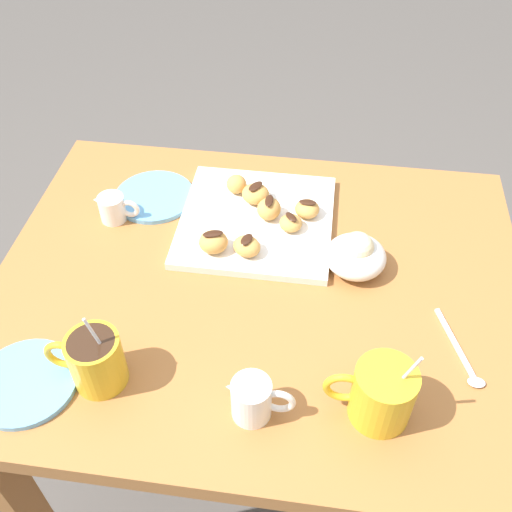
{
  "coord_description": "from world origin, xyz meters",
  "views": [
    {
      "loc": [
        -0.1,
        0.71,
        1.55
      ],
      "look_at": [
        0.01,
        -0.05,
        0.77
      ],
      "focal_mm": 41.52,
      "sensor_mm": 36.0,
      "label": 1
    }
  ],
  "objects_px": {
    "pastry_plate_square": "(256,221)",
    "ice_cream_bowl": "(356,255)",
    "coffee_mug_mustard_left": "(381,393)",
    "cream_pitcher_white": "(253,398)",
    "beignet_4": "(213,242)",
    "dining_table": "(258,332)",
    "saucer_sky_right": "(26,383)",
    "beignet_6": "(236,184)",
    "beignet_0": "(256,194)",
    "saucer_sky_left": "(154,197)",
    "coffee_mug_mustard_right": "(95,359)",
    "beignet_2": "(267,209)",
    "beignet_1": "(307,209)",
    "chocolate_sauce_pitcher": "(113,207)",
    "beignet_5": "(291,223)",
    "beignet_3": "(247,246)"
  },
  "relations": [
    {
      "from": "pastry_plate_square",
      "to": "beignet_1",
      "type": "xyz_separation_m",
      "value": [
        -0.1,
        -0.02,
        0.02
      ]
    },
    {
      "from": "pastry_plate_square",
      "to": "saucer_sky_left",
      "type": "xyz_separation_m",
      "value": [
        0.22,
        -0.05,
        -0.0
      ]
    },
    {
      "from": "saucer_sky_left",
      "to": "saucer_sky_right",
      "type": "xyz_separation_m",
      "value": [
        0.08,
        0.47,
        0.0
      ]
    },
    {
      "from": "saucer_sky_right",
      "to": "beignet_6",
      "type": "bearing_deg",
      "value": -117.08
    },
    {
      "from": "pastry_plate_square",
      "to": "ice_cream_bowl",
      "type": "relative_size",
      "value": 2.7
    },
    {
      "from": "beignet_4",
      "to": "pastry_plate_square",
      "type": "bearing_deg",
      "value": -123.99
    },
    {
      "from": "chocolate_sauce_pitcher",
      "to": "beignet_4",
      "type": "distance_m",
      "value": 0.23
    },
    {
      "from": "chocolate_sauce_pitcher",
      "to": "beignet_1",
      "type": "relative_size",
      "value": 1.86
    },
    {
      "from": "coffee_mug_mustard_left",
      "to": "ice_cream_bowl",
      "type": "distance_m",
      "value": 0.3
    },
    {
      "from": "dining_table",
      "to": "beignet_0",
      "type": "bearing_deg",
      "value": -81.01
    },
    {
      "from": "ice_cream_bowl",
      "to": "beignet_4",
      "type": "bearing_deg",
      "value": 0.65
    },
    {
      "from": "saucer_sky_right",
      "to": "beignet_5",
      "type": "relative_size",
      "value": 3.64
    },
    {
      "from": "coffee_mug_mustard_left",
      "to": "beignet_2",
      "type": "relative_size",
      "value": 2.95
    },
    {
      "from": "dining_table",
      "to": "saucer_sky_right",
      "type": "distance_m",
      "value": 0.45
    },
    {
      "from": "cream_pitcher_white",
      "to": "beignet_2",
      "type": "bearing_deg",
      "value": -85.7
    },
    {
      "from": "coffee_mug_mustard_left",
      "to": "ice_cream_bowl",
      "type": "xyz_separation_m",
      "value": [
        0.04,
        -0.29,
        -0.02
      ]
    },
    {
      "from": "beignet_0",
      "to": "beignet_5",
      "type": "distance_m",
      "value": 0.11
    },
    {
      "from": "beignet_3",
      "to": "saucer_sky_right",
      "type": "bearing_deg",
      "value": 46.79
    },
    {
      "from": "coffee_mug_mustard_right",
      "to": "cream_pitcher_white",
      "type": "height_order",
      "value": "coffee_mug_mustard_right"
    },
    {
      "from": "beignet_6",
      "to": "dining_table",
      "type": "bearing_deg",
      "value": 108.1
    },
    {
      "from": "beignet_5",
      "to": "coffee_mug_mustard_right",
      "type": "bearing_deg",
      "value": 54.48
    },
    {
      "from": "beignet_2",
      "to": "coffee_mug_mustard_right",
      "type": "bearing_deg",
      "value": 61.79
    },
    {
      "from": "saucer_sky_left",
      "to": "beignet_4",
      "type": "bearing_deg",
      "value": 136.37
    },
    {
      "from": "coffee_mug_mustard_right",
      "to": "cream_pitcher_white",
      "type": "xyz_separation_m",
      "value": [
        -0.25,
        0.03,
        -0.01
      ]
    },
    {
      "from": "ice_cream_bowl",
      "to": "beignet_1",
      "type": "height_order",
      "value": "ice_cream_bowl"
    },
    {
      "from": "dining_table",
      "to": "beignet_6",
      "type": "relative_size",
      "value": 22.74
    },
    {
      "from": "beignet_0",
      "to": "beignet_3",
      "type": "height_order",
      "value": "beignet_0"
    },
    {
      "from": "coffee_mug_mustard_right",
      "to": "beignet_3",
      "type": "xyz_separation_m",
      "value": [
        -0.19,
        -0.29,
        -0.02
      ]
    },
    {
      "from": "coffee_mug_mustard_right",
      "to": "beignet_0",
      "type": "bearing_deg",
      "value": -112.62
    },
    {
      "from": "saucer_sky_right",
      "to": "ice_cream_bowl",
      "type": "bearing_deg",
      "value": -147.25
    },
    {
      "from": "chocolate_sauce_pitcher",
      "to": "dining_table",
      "type": "bearing_deg",
      "value": 156.77
    },
    {
      "from": "beignet_0",
      "to": "beignet_4",
      "type": "distance_m",
      "value": 0.16
    },
    {
      "from": "beignet_0",
      "to": "chocolate_sauce_pitcher",
      "type": "bearing_deg",
      "value": 15.24
    },
    {
      "from": "beignet_3",
      "to": "beignet_6",
      "type": "bearing_deg",
      "value": -74.72
    },
    {
      "from": "cream_pitcher_white",
      "to": "beignet_4",
      "type": "height_order",
      "value": "cream_pitcher_white"
    },
    {
      "from": "ice_cream_bowl",
      "to": "beignet_2",
      "type": "height_order",
      "value": "ice_cream_bowl"
    },
    {
      "from": "pastry_plate_square",
      "to": "cream_pitcher_white",
      "type": "distance_m",
      "value": 0.42
    },
    {
      "from": "coffee_mug_mustard_right",
      "to": "beignet_4",
      "type": "bearing_deg",
      "value": -113.4
    },
    {
      "from": "beignet_2",
      "to": "beignet_5",
      "type": "distance_m",
      "value": 0.06
    },
    {
      "from": "ice_cream_bowl",
      "to": "saucer_sky_right",
      "type": "height_order",
      "value": "ice_cream_bowl"
    },
    {
      "from": "saucer_sky_right",
      "to": "beignet_4",
      "type": "xyz_separation_m",
      "value": [
        -0.24,
        -0.32,
        0.03
      ]
    },
    {
      "from": "ice_cream_bowl",
      "to": "dining_table",
      "type": "bearing_deg",
      "value": 19.32
    },
    {
      "from": "saucer_sky_left",
      "to": "beignet_6",
      "type": "height_order",
      "value": "beignet_6"
    },
    {
      "from": "cream_pitcher_white",
      "to": "ice_cream_bowl",
      "type": "distance_m",
      "value": 0.35
    },
    {
      "from": "coffee_mug_mustard_left",
      "to": "beignet_0",
      "type": "relative_size",
      "value": 2.77
    },
    {
      "from": "dining_table",
      "to": "coffee_mug_mustard_left",
      "type": "distance_m",
      "value": 0.37
    },
    {
      "from": "pastry_plate_square",
      "to": "beignet_2",
      "type": "distance_m",
      "value": 0.04
    },
    {
      "from": "coffee_mug_mustard_left",
      "to": "beignet_0",
      "type": "height_order",
      "value": "coffee_mug_mustard_left"
    },
    {
      "from": "chocolate_sauce_pitcher",
      "to": "beignet_6",
      "type": "bearing_deg",
      "value": -156.82
    },
    {
      "from": "coffee_mug_mustard_right",
      "to": "saucer_sky_right",
      "type": "xyz_separation_m",
      "value": [
        0.11,
        0.03,
        -0.05
      ]
    }
  ]
}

